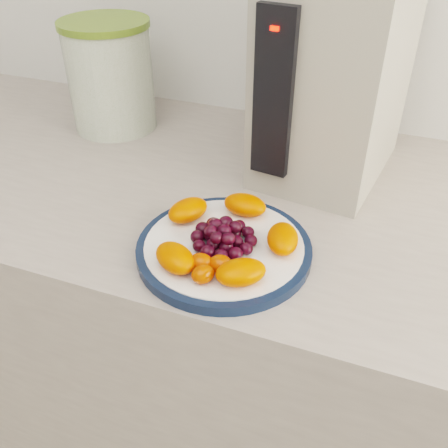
% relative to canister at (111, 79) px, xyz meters
% --- Properties ---
extents(counter, '(3.50, 0.60, 0.90)m').
position_rel_canister_xyz_m(counter, '(0.27, -0.13, -0.55)').
color(counter, '#AA9D92').
rests_on(counter, floor).
extents(cabinet_face, '(3.48, 0.58, 0.84)m').
position_rel_canister_xyz_m(cabinet_face, '(0.27, -0.13, -0.58)').
color(cabinet_face, brown).
rests_on(cabinet_face, floor).
extents(plate_rim, '(0.24, 0.24, 0.01)m').
position_rel_canister_xyz_m(plate_rim, '(0.35, -0.31, -0.09)').
color(plate_rim, '#0F1D37').
rests_on(plate_rim, counter).
extents(plate_face, '(0.22, 0.22, 0.02)m').
position_rel_canister_xyz_m(plate_face, '(0.35, -0.31, -0.09)').
color(plate_face, white).
rests_on(plate_face, counter).
extents(canister, '(0.18, 0.18, 0.19)m').
position_rel_canister_xyz_m(canister, '(0.00, 0.00, 0.00)').
color(canister, '#3D5E12').
rests_on(canister, counter).
extents(canister_lid, '(0.18, 0.18, 0.01)m').
position_rel_canister_xyz_m(canister_lid, '(0.00, 0.00, 0.10)').
color(canister_lid, olive).
rests_on(canister_lid, canister).
extents(appliance_body, '(0.22, 0.29, 0.33)m').
position_rel_canister_xyz_m(appliance_body, '(0.43, -0.02, 0.07)').
color(appliance_body, '#ADA696').
rests_on(appliance_body, counter).
extents(appliance_panel, '(0.06, 0.03, 0.24)m').
position_rel_canister_xyz_m(appliance_panel, '(0.36, -0.15, 0.07)').
color(appliance_panel, black).
rests_on(appliance_panel, appliance_body).
extents(appliance_led, '(0.01, 0.01, 0.01)m').
position_rel_canister_xyz_m(appliance_led, '(0.36, -0.16, 0.17)').
color(appliance_led, '#FF0C05').
rests_on(appliance_led, appliance_panel).
extents(fruit_plate, '(0.21, 0.20, 0.03)m').
position_rel_canister_xyz_m(fruit_plate, '(0.35, -0.31, -0.07)').
color(fruit_plate, '#F13F00').
rests_on(fruit_plate, plate_face).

